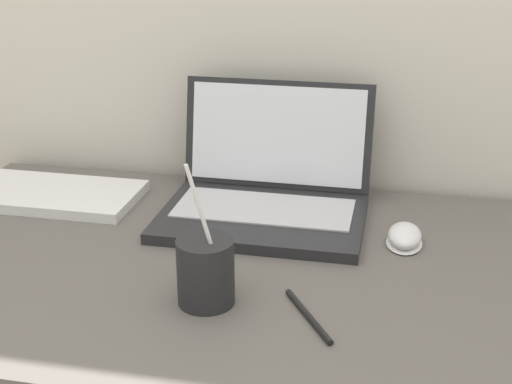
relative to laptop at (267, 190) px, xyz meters
The scene contains 5 objects.
laptop is the anchor object (origin of this frame).
drink_cup 0.34m from the laptop, 94.02° to the right, with size 0.08×0.08×0.22m.
computer_mouse 0.27m from the laptop, 18.20° to the right, with size 0.06×0.10×0.03m.
external_keyboard 0.46m from the laptop, behind, with size 0.41×0.18×0.02m.
pen 0.38m from the laptop, 70.07° to the right, with size 0.09×0.13×0.01m.
Camera 1 is at (0.27, -0.65, 1.24)m, focal length 50.00 mm.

